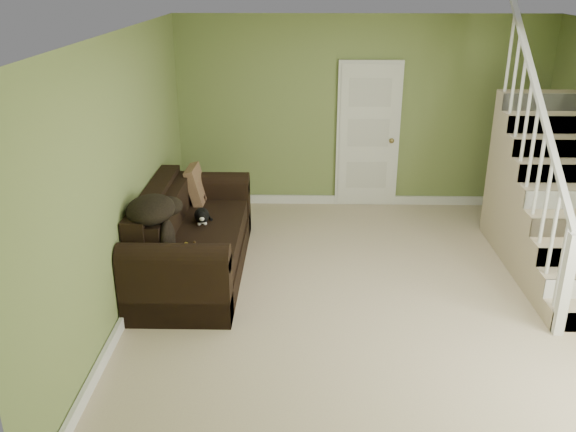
{
  "coord_description": "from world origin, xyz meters",
  "views": [
    {
      "loc": [
        -0.82,
        -5.47,
        3.09
      ],
      "look_at": [
        -0.94,
        0.28,
        0.78
      ],
      "focal_mm": 38.0,
      "sensor_mm": 36.0,
      "label": 1
    }
  ],
  "objects_px": {
    "sofa": "(190,241)",
    "side_table": "(186,213)",
    "banana": "(189,247)",
    "cat": "(201,216)"
  },
  "relations": [
    {
      "from": "sofa",
      "to": "side_table",
      "type": "distance_m",
      "value": 1.03
    },
    {
      "from": "side_table",
      "to": "banana",
      "type": "bearing_deg",
      "value": -78.55
    },
    {
      "from": "side_table",
      "to": "cat",
      "type": "xyz_separation_m",
      "value": [
        0.34,
        -0.84,
        0.29
      ]
    },
    {
      "from": "sofa",
      "to": "side_table",
      "type": "xyz_separation_m",
      "value": [
        -0.22,
        1.0,
        -0.06
      ]
    },
    {
      "from": "side_table",
      "to": "cat",
      "type": "distance_m",
      "value": 0.95
    },
    {
      "from": "sofa",
      "to": "cat",
      "type": "distance_m",
      "value": 0.31
    },
    {
      "from": "sofa",
      "to": "banana",
      "type": "xyz_separation_m",
      "value": [
        0.09,
        -0.53,
        0.18
      ]
    },
    {
      "from": "cat",
      "to": "sofa",
      "type": "bearing_deg",
      "value": -133.34
    },
    {
      "from": "side_table",
      "to": "banana",
      "type": "height_order",
      "value": "side_table"
    },
    {
      "from": "cat",
      "to": "banana",
      "type": "distance_m",
      "value": 0.7
    }
  ]
}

